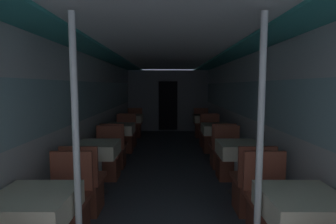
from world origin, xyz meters
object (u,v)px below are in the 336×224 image
(dining_table_left_1, at_px, (97,152))
(chair_left_near_3, at_px, (128,136))
(support_pole_left_0, at_px, (76,155))
(chair_right_near_1, at_px, (251,191))
(dining_table_right_1, at_px, (238,152))
(dining_table_right_3, at_px, (204,120))
(chair_left_far_3, at_px, (134,128))
(chair_left_far_1, at_px, (107,162))
(chair_right_near_2, at_px, (221,153))
(dining_table_right_0, at_px, (301,211))
(chair_left_near_1, at_px, (84,191))
(dining_table_left_2, at_px, (120,131))
(chair_right_near_3, at_px, (207,136))
(chair_right_far_1, at_px, (228,162))
(dining_table_left_0, at_px, (34,211))
(dining_table_left_3, at_px, (131,120))
(chair_left_far_0, at_px, (66,214))
(support_pole_right_0, at_px, (259,155))
(chair_right_far_2, at_px, (211,140))
(dining_table_right_2, at_px, (216,131))
(chair_right_far_3, at_px, (201,128))
(chair_left_far_2, at_px, (125,140))
(chair_left_near_2, at_px, (114,153))
(chair_right_far_0, at_px, (269,214))

(dining_table_left_1, xyz_separation_m, chair_left_near_3, (0.00, 2.95, -0.33))
(support_pole_left_0, relative_size, chair_right_near_1, 2.39)
(dining_table_right_1, bearing_deg, dining_table_right_3, 90.00)
(chair_left_far_3, bearing_deg, chair_left_far_1, 90.00)
(chair_right_near_2, bearing_deg, chair_left_far_1, -164.30)
(dining_table_right_0, bearing_deg, chair_right_near_2, 90.00)
(chair_left_near_1, distance_m, dining_table_right_0, 2.36)
(dining_table_left_2, xyz_separation_m, chair_right_near_3, (2.03, 1.17, -0.33))
(chair_left_far_3, relative_size, chair_right_far_1, 1.00)
(chair_left_far_1, relative_size, chair_right_near_2, 1.00)
(dining_table_left_0, bearing_deg, dining_table_left_3, 90.00)
(chair_right_near_3, bearing_deg, chair_left_near_1, -119.72)
(dining_table_right_0, relative_size, chair_right_near_2, 0.85)
(chair_right_near_3, bearing_deg, dining_table_left_3, 163.44)
(chair_left_near_3, relative_size, chair_right_far_1, 1.00)
(chair_left_far_0, height_order, support_pole_right_0, support_pole_right_0)
(chair_right_far_2, bearing_deg, dining_table_left_3, -30.05)
(dining_table_left_1, relative_size, chair_right_near_2, 0.85)
(chair_left_far_0, xyz_separation_m, dining_table_left_2, (0.00, 2.95, 0.33))
(dining_table_left_1, relative_size, dining_table_right_2, 1.00)
(chair_left_near_1, height_order, dining_table_right_0, chair_left_near_1)
(dining_table_right_0, distance_m, chair_right_far_3, 5.93)
(chair_left_near_1, xyz_separation_m, dining_table_right_2, (2.03, 2.38, 0.33))
(chair_left_far_0, xyz_separation_m, dining_table_left_1, (0.00, 1.17, 0.33))
(chair_left_far_2, relative_size, chair_right_near_2, 1.00)
(dining_table_right_2, bearing_deg, chair_left_far_2, 163.44)
(dining_table_left_2, bearing_deg, chair_left_near_2, -90.00)
(dining_table_left_1, bearing_deg, chair_right_near_2, 30.05)
(chair_left_far_0, relative_size, chair_right_far_1, 1.00)
(chair_left_far_3, relative_size, chair_right_near_2, 1.00)
(support_pole_left_0, distance_m, chair_left_far_1, 2.52)
(dining_table_left_2, distance_m, dining_table_right_3, 2.69)
(dining_table_left_0, relative_size, dining_table_left_1, 1.00)
(chair_right_far_1, bearing_deg, dining_table_right_1, 90.00)
(dining_table_right_0, bearing_deg, dining_table_left_1, 138.79)
(chair_left_near_3, xyz_separation_m, chair_right_near_1, (2.03, -3.55, 0.00))
(chair_left_near_3, distance_m, chair_right_far_0, 4.59)
(dining_table_right_2, xyz_separation_m, dining_table_right_3, (0.00, 1.77, 0.00))
(chair_right_far_1, distance_m, dining_table_right_2, 1.22)
(chair_right_near_3, bearing_deg, chair_left_far_1, -130.84)
(chair_left_far_2, xyz_separation_m, chair_right_far_3, (2.03, 1.77, 0.00))
(chair_right_near_2, relative_size, dining_table_right_3, 1.17)
(chair_left_near_1, height_order, support_pole_right_0, support_pole_right_0)
(chair_left_far_0, distance_m, dining_table_right_0, 2.14)
(chair_right_far_0, relative_size, chair_right_near_3, 1.00)
(chair_right_far_0, bearing_deg, chair_left_far_2, -60.28)
(chair_right_near_1, xyz_separation_m, dining_table_right_3, (0.00, 4.15, 0.33))
(dining_table_left_3, bearing_deg, chair_right_near_2, -49.56)
(chair_right_far_0, bearing_deg, chair_left_far_3, -69.16)
(chair_left_far_3, bearing_deg, dining_table_left_3, 90.00)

